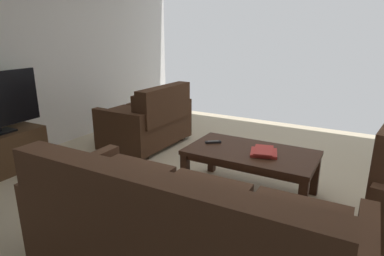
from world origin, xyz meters
name	(u,v)px	position (x,y,z in m)	size (l,w,h in m)	color
ground_plane	(238,199)	(0.00, 0.00, 0.00)	(5.69, 5.78, 0.01)	beige
wall_right	(30,46)	(2.84, 0.00, 1.35)	(0.12, 5.78, 2.71)	white
sofa_main	(182,233)	(-0.11, 1.20, 0.37)	(2.03, 0.92, 0.87)	black
loveseat_near	(149,120)	(1.63, -0.78, 0.37)	(0.83, 1.19, 0.86)	black
coffee_table	(251,157)	(-0.05, -0.15, 0.38)	(1.20, 0.68, 0.45)	#3D2316
tv_stand	(2,153)	(2.53, 0.74, 0.23)	(0.43, 0.92, 0.46)	#4C331E
book_stack	(264,152)	(-0.18, -0.13, 0.47)	(0.29, 0.31, 0.04)	#C63833
tv_remote	(213,142)	(0.36, -0.18, 0.46)	(0.15, 0.13, 0.02)	black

